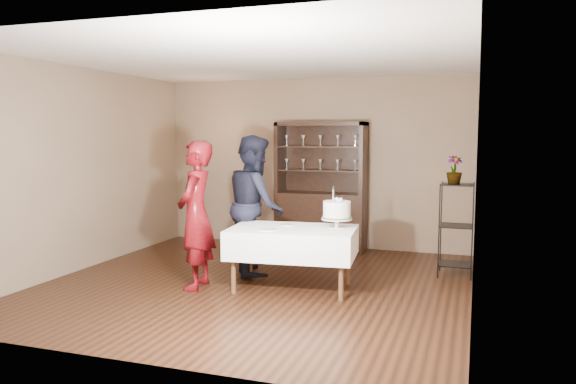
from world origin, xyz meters
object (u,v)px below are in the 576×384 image
cake_table (293,242)px  woman (196,215)px  plant_etagere (456,226)px  man (255,205)px  cake (337,211)px  china_hutch (321,207)px  potted_plant (454,170)px

cake_table → woman: bearing=-164.3°
plant_etagere → cake_table: size_ratio=0.78×
man → woman: bearing=125.9°
plant_etagere → cake: bearing=-140.2°
woman → china_hutch: bearing=153.7°
potted_plant → man: bearing=-164.5°
cake_table → potted_plant: bearing=35.4°
china_hutch → woman: china_hutch is taller
china_hutch → plant_etagere: bearing=-26.8°
cake_table → potted_plant: potted_plant is taller
cake → potted_plant: size_ratio=1.38×
plant_etagere → cake_table: bearing=-144.9°
cake_table → man: bearing=141.0°
woman → plant_etagere: bearing=109.3°
cake_table → woman: (-1.10, -0.31, 0.32)m
cake_table → potted_plant: (1.75, 1.24, 0.81)m
plant_etagere → cake_table: plant_etagere is taller
china_hutch → man: bearing=-103.2°
plant_etagere → china_hutch: bearing=153.2°
plant_etagere → cake: (-1.30, -1.09, 0.27)m
cake_table → man: 0.96m
china_hutch → man: size_ratio=1.11×
china_hutch → potted_plant: (2.04, -1.07, 0.70)m
woman → man: bearing=146.3°
plant_etagere → man: 2.60m
woman → cake: 1.66m
plant_etagere → cake_table: 2.19m
man → cake: man is taller
woman → potted_plant: bearing=109.5°
plant_etagere → potted_plant: 0.72m
china_hutch → man: 1.81m
cake_table → cake: cake is taller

